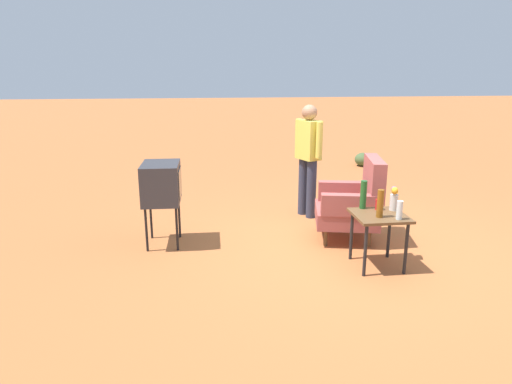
% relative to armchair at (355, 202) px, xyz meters
% --- Properties ---
extents(ground_plane, '(60.00, 60.00, 0.00)m').
position_rel_armchair_xyz_m(ground_plane, '(0.26, -0.15, -0.50)').
color(ground_plane, '#AD6033').
extents(armchair, '(0.91, 0.92, 1.06)m').
position_rel_armchair_xyz_m(armchair, '(0.00, 0.00, 0.00)').
color(armchair, brown).
rests_on(armchair, ground).
extents(side_table, '(0.56, 0.56, 0.61)m').
position_rel_armchair_xyz_m(side_table, '(0.84, -0.01, 0.02)').
color(side_table, black).
rests_on(side_table, ground).
extents(tv_on_stand, '(0.61, 0.46, 1.03)m').
position_rel_armchair_xyz_m(tv_on_stand, '(-0.12, -2.40, 0.28)').
color(tv_on_stand, black).
rests_on(tv_on_stand, ground).
extents(person_standing, '(0.53, 0.35, 1.64)m').
position_rel_armchair_xyz_m(person_standing, '(-1.02, -0.37, 0.44)').
color(person_standing, '#2D3347').
rests_on(person_standing, ground).
extents(bottle_tall_amber, '(0.07, 0.07, 0.30)m').
position_rel_armchair_xyz_m(bottle_tall_amber, '(0.93, -0.06, 0.26)').
color(bottle_tall_amber, brown).
rests_on(bottle_tall_amber, side_table).
extents(soda_can_red, '(0.07, 0.07, 0.12)m').
position_rel_armchair_xyz_m(soda_can_red, '(0.68, 0.03, 0.17)').
color(soda_can_red, red).
rests_on(soda_can_red, side_table).
extents(bottle_short_clear, '(0.06, 0.06, 0.20)m').
position_rel_armchair_xyz_m(bottle_short_clear, '(1.03, 0.12, 0.21)').
color(bottle_short_clear, silver).
rests_on(bottle_short_clear, side_table).
extents(bottle_wine_green, '(0.07, 0.07, 0.32)m').
position_rel_armchair_xyz_m(bottle_wine_green, '(0.61, -0.12, 0.27)').
color(bottle_wine_green, '#1E5623').
rests_on(bottle_wine_green, side_table).
extents(flower_vase, '(0.15, 0.10, 0.27)m').
position_rel_armchair_xyz_m(flower_vase, '(0.72, 0.19, 0.26)').
color(flower_vase, silver).
rests_on(flower_vase, side_table).
extents(shrub_mid, '(0.39, 0.39, 0.30)m').
position_rel_armchair_xyz_m(shrub_mid, '(-4.37, 1.72, -0.35)').
color(shrub_mid, '#475B33').
rests_on(shrub_mid, ground).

